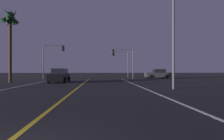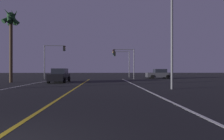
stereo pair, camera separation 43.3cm
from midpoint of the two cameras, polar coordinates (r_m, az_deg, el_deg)
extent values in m
cube|color=silver|center=(13.52, 11.89, -6.37)|extent=(0.16, 33.10, 0.01)
cube|color=gold|center=(13.26, -11.95, -6.50)|extent=(0.16, 33.10, 0.01)
cylinder|color=black|center=(21.00, -14.41, -3.20)|extent=(0.22, 0.68, 0.68)
cylinder|color=black|center=(21.44, -19.13, -3.13)|extent=(0.22, 0.68, 0.68)
cylinder|color=black|center=(23.65, -13.08, -2.85)|extent=(0.22, 0.68, 0.68)
cylinder|color=black|center=(24.03, -17.31, -2.80)|extent=(0.22, 0.68, 0.68)
cube|color=black|center=(22.50, -15.96, -2.18)|extent=(1.80, 4.30, 0.80)
cube|color=black|center=(22.72, -15.81, -0.34)|extent=(1.60, 2.10, 0.64)
cube|color=red|center=(24.42, -13.46, -1.77)|extent=(0.24, 0.08, 0.16)
cube|color=red|center=(24.67, -16.20, -1.76)|extent=(0.24, 0.08, 0.16)
cylinder|color=black|center=(31.60, 13.21, -2.15)|extent=(0.68, 0.22, 0.68)
cylinder|color=black|center=(33.33, 12.36, -2.04)|extent=(0.68, 0.22, 0.68)
cylinder|color=black|center=(32.44, 17.80, -2.09)|extent=(0.68, 0.22, 0.68)
cylinder|color=black|center=(34.14, 16.74, -1.99)|extent=(0.68, 0.22, 0.68)
cube|color=#38383D|center=(32.84, 15.04, -1.51)|extent=(4.30, 1.80, 0.80)
cube|color=black|center=(32.91, 15.45, -0.25)|extent=(2.10, 1.60, 0.64)
cube|color=red|center=(32.98, 18.84, -1.33)|extent=(0.08, 0.24, 0.16)
cube|color=red|center=(34.10, 18.09, -1.29)|extent=(0.08, 0.24, 0.16)
cylinder|color=#4C4C51|center=(30.55, 7.44, 1.89)|extent=(0.14, 0.14, 5.07)
cylinder|color=#4C4C51|center=(30.49, 4.28, 6.58)|extent=(3.39, 0.10, 0.10)
cube|color=black|center=(30.28, 1.07, 5.77)|extent=(0.28, 0.36, 0.90)
sphere|color=#3A0605|center=(30.30, 0.77, 6.34)|extent=(0.20, 0.20, 0.20)
sphere|color=orange|center=(30.27, 0.77, 5.77)|extent=(0.20, 0.20, 0.20)
sphere|color=#063816|center=(30.24, 0.77, 5.21)|extent=(0.20, 0.20, 0.20)
cylinder|color=#4C4C51|center=(31.58, -20.45, 2.36)|extent=(0.14, 0.14, 5.65)
cylinder|color=#4C4C51|center=(31.37, -17.62, 7.46)|extent=(3.22, 0.10, 0.10)
cube|color=black|center=(30.94, -14.72, 6.73)|extent=(0.28, 0.36, 0.90)
sphere|color=#3A0605|center=(30.95, -14.43, 7.28)|extent=(0.20, 0.20, 0.20)
sphere|color=orange|center=(30.91, -14.43, 6.73)|extent=(0.20, 0.20, 0.20)
sphere|color=#063816|center=(30.88, -14.43, 6.18)|extent=(0.20, 0.20, 0.20)
cylinder|color=#4C4C51|center=(35.98, 5.89, 1.76)|extent=(0.14, 0.14, 5.26)
cylinder|color=#4C4C51|center=(35.97, 3.60, 5.88)|extent=(2.90, 0.10, 0.10)
cube|color=black|center=(35.79, 1.28, 5.19)|extent=(0.28, 0.36, 0.90)
sphere|color=#3A0605|center=(35.81, 1.02, 5.66)|extent=(0.20, 0.20, 0.20)
sphere|color=orange|center=(35.78, 1.02, 5.19)|extent=(0.20, 0.20, 0.20)
sphere|color=#063816|center=(35.76, 1.02, 4.71)|extent=(0.20, 0.20, 0.20)
cylinder|color=#4C4C51|center=(14.97, 19.42, 9.64)|extent=(0.18, 0.18, 8.02)
cylinder|color=#473826|center=(24.87, -29.20, 5.56)|extent=(0.36, 0.36, 7.85)
sphere|color=#19381E|center=(25.62, -29.19, 14.89)|extent=(0.90, 0.90, 0.90)
cone|color=#19381E|center=(25.48, -28.54, 14.63)|extent=(0.73, 1.77, 1.75)
cone|color=#19381E|center=(25.75, -28.63, 14.47)|extent=(1.90, 1.39, 2.02)
cone|color=#19381E|center=(25.84, -29.52, 14.42)|extent=(1.55, 1.87, 1.73)
cone|color=#19381E|center=(25.51, -29.87, 14.61)|extent=(1.62, 1.76, 1.90)
cone|color=#19381E|center=(25.29, -29.19, 14.74)|extent=(1.96, 1.36, 2.01)
camera|label=1|loc=(0.22, -92.72, 0.00)|focal=28.52mm
camera|label=2|loc=(0.22, 87.28, 0.00)|focal=28.52mm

